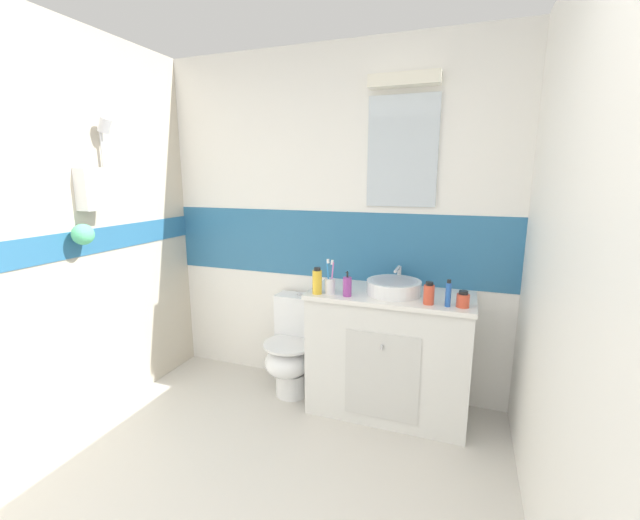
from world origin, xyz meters
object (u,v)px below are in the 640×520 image
Objects in this scene: toothpaste_tube_upright at (448,294)px; sink_basin at (394,287)px; toilet at (293,349)px; mouthwash_bottle at (317,281)px; lotion_bottle_short at (429,294)px; hair_gel_jar at (463,300)px; soap_dispenser at (347,287)px; toothbrush_cup at (330,285)px.

sink_basin is at bearing 155.74° from toothpaste_tube_upright.
toothpaste_tube_upright is (1.07, -0.17, 0.58)m from toilet.
toilet is 0.67m from mouthwash_bottle.
toothpaste_tube_upright reaches higher than lotion_bottle_short.
hair_gel_jar is 0.60× the size of toothpaste_tube_upright.
lotion_bottle_short is (0.50, 0.01, 0.00)m from soap_dispenser.
soap_dispenser reaches higher than hair_gel_jar.
toothbrush_cup is (0.34, -0.15, 0.56)m from toilet.
lotion_bottle_short is (0.23, -0.15, 0.02)m from sink_basin.
hair_gel_jar is (0.82, 0.00, -0.01)m from toothbrush_cup.
hair_gel_jar is 0.71× the size of lotion_bottle_short.
mouthwash_bottle is at bearing -34.97° from toilet.
toilet is at bearing 172.80° from hair_gel_jar.
sink_basin is at bearing 162.52° from hair_gel_jar.
toilet is (-0.73, 0.01, -0.55)m from sink_basin.
toothbrush_cup is at bearing -24.04° from toilet.
soap_dispenser reaches higher than toilet.
toothbrush_cup is at bearing 21.46° from mouthwash_bottle.
toothbrush_cup reaches higher than sink_basin.
toothbrush_cup is at bearing 172.26° from soap_dispenser.
lotion_bottle_short is at bearing -32.02° from sink_basin.
hair_gel_jar is (0.43, -0.13, -0.00)m from sink_basin.
soap_dispenser is (-0.27, -0.16, 0.02)m from sink_basin.
sink_basin is 4.04× the size of hair_gel_jar.
sink_basin is 0.42m from toothbrush_cup.
toothpaste_tube_upright is 1.19× the size of lotion_bottle_short.
lotion_bottle_short is at bearing 1.03° from soap_dispenser.
sink_basin is 2.41× the size of soap_dispenser.
mouthwash_bottle is at bearing -177.77° from hair_gel_jar.
soap_dispenser is at bearing 4.07° from mouthwash_bottle.
toilet is 4.21× the size of mouthwash_bottle.
hair_gel_jar is 0.09m from toothpaste_tube_upright.
sink_basin is at bearing -0.90° from toilet.
mouthwash_bottle reaches higher than hair_gel_jar.
toothbrush_cup is 0.12m from soap_dispenser.
sink_basin is at bearing 19.83° from mouthwash_bottle.
soap_dispenser is 1.01× the size of toothpaste_tube_upright.
toothpaste_tube_upright reaches higher than sink_basin.
hair_gel_jar is at bearing -17.48° from sink_basin.
toothpaste_tube_upright reaches higher than toilet.
toilet is at bearing 145.03° from mouthwash_bottle.
toilet is 4.49× the size of soap_dispenser.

